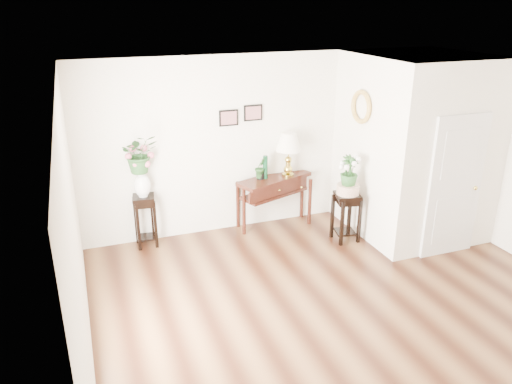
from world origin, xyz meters
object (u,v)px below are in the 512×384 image
console_table (274,201)px  plant_stand_b (346,217)px  table_lamp (288,155)px  plant_stand_a (145,221)px

console_table → plant_stand_b: bearing=-66.6°
console_table → table_lamp: table_lamp is taller
console_table → table_lamp: size_ratio=1.76×
table_lamp → plant_stand_b: bearing=-56.0°
table_lamp → console_table: bearing=180.0°
table_lamp → plant_stand_b: size_ratio=0.94×
table_lamp → plant_stand_b: 1.35m
console_table → plant_stand_b: console_table is taller
table_lamp → plant_stand_a: table_lamp is taller
console_table → plant_stand_a: size_ratio=1.58×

